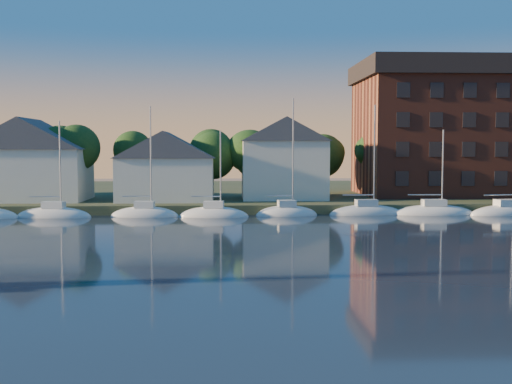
{
  "coord_description": "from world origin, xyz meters",
  "views": [
    {
      "loc": [
        1.06,
        -18.5,
        7.28
      ],
      "look_at": [
        2.93,
        22.0,
        4.43
      ],
      "focal_mm": 45.0,
      "sensor_mm": 36.0,
      "label": 1
    }
  ],
  "objects": [
    {
      "name": "shoreline_land",
      "position": [
        0.0,
        75.0,
        0.0
      ],
      "size": [
        160.0,
        50.0,
        2.0
      ],
      "primitive_type": "cube",
      "color": "#323E24",
      "rests_on": "ground"
    },
    {
      "name": "wooden_dock",
      "position": [
        0.0,
        52.0,
        0.0
      ],
      "size": [
        120.0,
        3.0,
        1.0
      ],
      "primitive_type": "cube",
      "color": "brown",
      "rests_on": "ground"
    },
    {
      "name": "clubhouse_west",
      "position": [
        -22.0,
        58.0,
        5.93
      ],
      "size": [
        13.65,
        9.45,
        9.64
      ],
      "color": "white",
      "rests_on": "shoreline_land"
    },
    {
      "name": "clubhouse_centre",
      "position": [
        -6.0,
        57.0,
        5.13
      ],
      "size": [
        11.55,
        8.4,
        8.08
      ],
      "color": "white",
      "rests_on": "shoreline_land"
    },
    {
      "name": "clubhouse_east",
      "position": [
        8.0,
        59.0,
        6.0
      ],
      "size": [
        10.5,
        8.4,
        9.8
      ],
      "color": "white",
      "rests_on": "shoreline_land"
    },
    {
      "name": "condo_block",
      "position": [
        34.0,
        64.95,
        9.79
      ],
      "size": [
        31.0,
        17.0,
        17.4
      ],
      "color": "brown",
      "rests_on": "shoreline_land"
    },
    {
      "name": "tree_line",
      "position": [
        2.0,
        63.0,
        7.18
      ],
      "size": [
        93.4,
        5.4,
        8.9
      ],
      "color": "#3D2D1B",
      "rests_on": "shoreline_land"
    },
    {
      "name": "moored_fleet",
      "position": [
        0.0,
        49.0,
        0.1
      ],
      "size": [
        87.5,
        2.4,
        12.05
      ],
      "color": "silver",
      "rests_on": "ground"
    }
  ]
}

